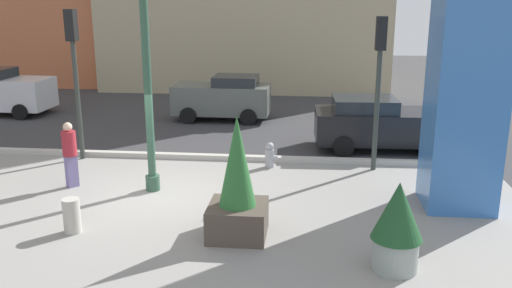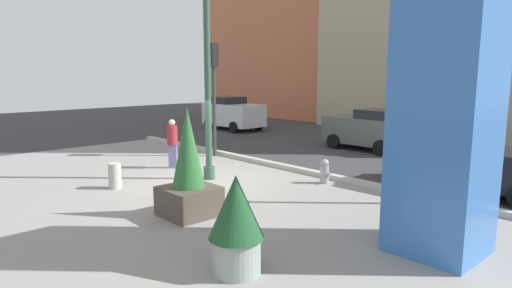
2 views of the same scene
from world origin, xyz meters
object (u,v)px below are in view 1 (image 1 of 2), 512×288
object	(u,v)px
traffic_light_far_side	(74,60)
pedestrian_by_curb	(70,151)
art_pillar_blue	(467,80)
car_curb_east	(223,98)
lamp_post	(145,42)
car_intersection	(381,123)
concrete_bollard	(72,216)
traffic_light_corner	(379,68)
fire_hydrant	(270,155)
car_far_lane	(3,91)
potted_plant_near_right	(237,190)
potted_plant_mid_plaza	(397,225)

from	to	relation	value
traffic_light_far_side	pedestrian_by_curb	world-z (taller)	traffic_light_far_side
art_pillar_blue	car_curb_east	distance (m)	11.24
lamp_post	car_intersection	distance (m)	8.25
concrete_bollard	traffic_light_corner	world-z (taller)	traffic_light_corner
lamp_post	traffic_light_far_side	world-z (taller)	lamp_post
traffic_light_corner	fire_hydrant	bearing A→B (deg)	-178.12
lamp_post	art_pillar_blue	size ratio (longest dim) A/B	1.28
lamp_post	pedestrian_by_curb	world-z (taller)	lamp_post
traffic_light_far_side	car_far_lane	xyz separation A→B (m)	(-5.91, 5.90, -2.04)
potted_plant_near_right	traffic_light_far_side	size ratio (longest dim) A/B	0.57
potted_plant_near_right	traffic_light_corner	bearing A→B (deg)	55.88
lamp_post	traffic_light_corner	size ratio (longest dim) A/B	1.78
potted_plant_mid_plaza	fire_hydrant	xyz separation A→B (m)	(-2.73, 5.85, -0.51)
concrete_bollard	car_curb_east	distance (m)	11.10
potted_plant_mid_plaza	car_intersection	size ratio (longest dim) A/B	0.38
potted_plant_mid_plaza	traffic_light_corner	xyz separation A→B (m)	(0.24, 5.95, 2.04)
potted_plant_near_right	car_curb_east	xyz separation A→B (m)	(-2.05, 10.80, -0.11)
lamp_post	car_far_lane	world-z (taller)	lamp_post
art_pillar_blue	concrete_bollard	bearing A→B (deg)	-163.93
potted_plant_near_right	car_curb_east	bearing A→B (deg)	100.75
fire_hydrant	car_far_lane	xyz separation A→B (m)	(-11.67, 6.17, 0.59)
car_curb_east	concrete_bollard	bearing A→B (deg)	-97.41
art_pillar_blue	fire_hydrant	bearing A→B (deg)	151.57
traffic_light_far_side	car_intersection	xyz separation A→B (m)	(9.18, 2.06, -2.15)
car_intersection	art_pillar_blue	bearing A→B (deg)	-76.14
potted_plant_mid_plaza	traffic_light_corner	world-z (taller)	traffic_light_corner
lamp_post	concrete_bollard	size ratio (longest dim) A/B	10.23
potted_plant_near_right	car_intersection	size ratio (longest dim) A/B	0.57
car_curb_east	traffic_light_far_side	bearing A→B (deg)	-120.48
traffic_light_corner	traffic_light_far_side	world-z (taller)	traffic_light_far_side
lamp_post	art_pillar_blue	world-z (taller)	lamp_post
art_pillar_blue	car_far_lane	world-z (taller)	art_pillar_blue
art_pillar_blue	car_far_lane	bearing A→B (deg)	151.97
lamp_post	car_curb_east	world-z (taller)	lamp_post
concrete_bollard	art_pillar_blue	bearing A→B (deg)	16.07
concrete_bollard	car_intersection	world-z (taller)	car_intersection
lamp_post	potted_plant_mid_plaza	bearing A→B (deg)	-33.09
art_pillar_blue	fire_hydrant	xyz separation A→B (m)	(-4.61, 2.49, -2.63)
concrete_bollard	potted_plant_near_right	bearing A→B (deg)	3.12
potted_plant_mid_plaza	concrete_bollard	distance (m)	6.59
car_far_lane	concrete_bollard	bearing A→B (deg)	-54.52
traffic_light_corner	car_curb_east	bearing A→B (deg)	131.59
potted_plant_mid_plaza	concrete_bollard	world-z (taller)	potted_plant_mid_plaza
fire_hydrant	traffic_light_corner	size ratio (longest dim) A/B	0.17
concrete_bollard	pedestrian_by_curb	distance (m)	3.04
lamp_post	car_intersection	size ratio (longest dim) A/B	1.71
potted_plant_near_right	car_curb_east	size ratio (longest dim) A/B	0.67
concrete_bollard	car_far_lane	world-z (taller)	car_far_lane
art_pillar_blue	potted_plant_mid_plaza	world-z (taller)	art_pillar_blue
traffic_light_far_side	car_curb_east	size ratio (longest dim) A/B	1.17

